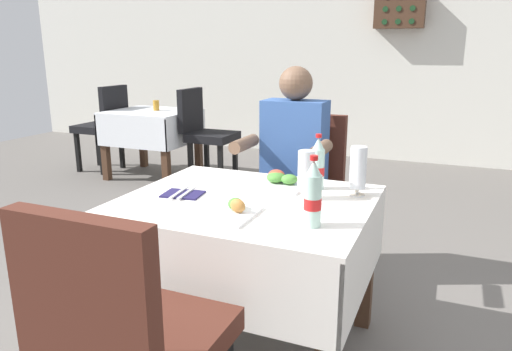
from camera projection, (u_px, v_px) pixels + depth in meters
The scene contains 18 objects.
ground_plane at pixel (240, 341), 2.26m from camera, with size 11.00×11.00×0.00m, color #66605B.
back_wall at pixel (388, 35), 5.72m from camera, with size 11.00×0.12×3.06m, color silver.
main_dining_table at pixel (247, 235), 2.09m from camera, with size 1.05×0.88×0.72m.
chair_far_diner_seat at pixel (303, 186), 2.83m from camera, with size 0.44×0.50×0.97m.
chair_near_camera_side at pixel (129, 336), 1.34m from camera, with size 0.44×0.50×0.97m.
seated_diner_far at pixel (291, 164), 2.71m from camera, with size 0.50×0.46×1.26m.
plate_near_camera at pixel (227, 210), 1.85m from camera, with size 0.25×0.25×0.07m.
plate_far_diner at pixel (280, 180), 2.24m from camera, with size 0.23×0.23×0.07m.
beer_glass_left at pixel (358, 170), 2.06m from camera, with size 0.07×0.07×0.22m.
beer_glass_middle at pixel (306, 173), 2.02m from camera, with size 0.07×0.07×0.21m.
cola_bottle_primary at pixel (318, 165), 2.17m from camera, with size 0.06×0.06×0.26m.
cola_bottle_secondary at pixel (313, 196), 1.70m from camera, with size 0.06×0.06×0.26m.
napkin_cutlery_set at pixel (183, 194), 2.10m from camera, with size 0.19×0.19×0.01m.
background_dining_table at pixel (152, 128), 5.10m from camera, with size 0.87×0.78×0.72m.
background_chair_left at pixel (104, 123), 5.34m from camera, with size 0.50×0.44×0.97m.
background_chair_right at pixel (205, 130), 4.86m from camera, with size 0.50×0.44×0.97m.
background_table_tumbler at pixel (156, 105), 5.06m from camera, with size 0.06×0.06×0.11m, color #C68928.
wall_bottle_rack at pixel (400, 9), 5.46m from camera, with size 0.56×0.21×0.42m.
Camera 1 is at (0.83, -1.80, 1.34)m, focal length 33.21 mm.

